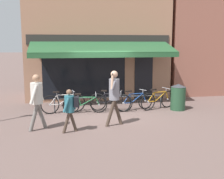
# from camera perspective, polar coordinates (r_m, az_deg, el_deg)

# --- Properties ---
(ground_plane) EXTENTS (160.00, 160.00, 0.00)m
(ground_plane) POSITION_cam_1_polar(r_m,az_deg,el_deg) (10.75, -0.98, -5.24)
(ground_plane) COLOR brown
(shop_front) EXTENTS (7.02, 4.69, 6.03)m
(shop_front) POSITION_cam_1_polar(r_m,az_deg,el_deg) (14.69, -3.21, 10.51)
(shop_front) COLOR #9E7056
(shop_front) RESTS_ON ground_plane
(neighbour_building) EXTENTS (7.18, 4.00, 5.47)m
(neighbour_building) POSITION_cam_1_polar(r_m,az_deg,el_deg) (17.69, 21.01, 8.83)
(neighbour_building) COLOR #8E5647
(neighbour_building) RESTS_ON ground_plane
(bike_rack_rail) EXTENTS (4.51, 0.04, 0.57)m
(bike_rack_rail) POSITION_cam_1_polar(r_m,az_deg,el_deg) (11.43, -0.49, -1.85)
(bike_rack_rail) COLOR #47494F
(bike_rack_rail) RESTS_ON ground_plane
(bicycle_silver) EXTENTS (1.75, 0.52, 0.87)m
(bicycle_silver) POSITION_cam_1_polar(r_m,az_deg,el_deg) (11.18, -9.88, -2.74)
(bicycle_silver) COLOR black
(bicycle_silver) RESTS_ON ground_plane
(bicycle_green) EXTENTS (1.75, 0.52, 0.82)m
(bicycle_green) POSITION_cam_1_polar(r_m,az_deg,el_deg) (11.01, -5.53, -3.01)
(bicycle_green) COLOR black
(bicycle_green) RESTS_ON ground_plane
(bicycle_black) EXTENTS (1.70, 0.72, 0.86)m
(bicycle_black) POSITION_cam_1_polar(r_m,az_deg,el_deg) (11.31, -0.32, -2.51)
(bicycle_black) COLOR black
(bicycle_black) RESTS_ON ground_plane
(bicycle_blue) EXTENTS (1.69, 0.67, 0.84)m
(bicycle_blue) POSITION_cam_1_polar(r_m,az_deg,el_deg) (11.47, 4.60, -2.41)
(bicycle_blue) COLOR black
(bicycle_blue) RESTS_ON ground_plane
(bicycle_orange) EXTENTS (1.70, 0.72, 0.87)m
(bicycle_orange) POSITION_cam_1_polar(r_m,az_deg,el_deg) (11.82, 9.35, -2.08)
(bicycle_orange) COLOR black
(bicycle_orange) RESTS_ON ground_plane
(pedestrian_adult) EXTENTS (0.64, 0.54, 1.85)m
(pedestrian_adult) POSITION_cam_1_polar(r_m,az_deg,el_deg) (9.20, 0.45, -0.46)
(pedestrian_adult) COLOR #47382D
(pedestrian_adult) RESTS_ON ground_plane
(pedestrian_child) EXTENTS (0.55, 0.43, 1.35)m
(pedestrian_child) POSITION_cam_1_polar(r_m,az_deg,el_deg) (8.64, -8.46, -3.28)
(pedestrian_child) COLOR #47382D
(pedestrian_child) RESTS_ON ground_plane
(pedestrian_second_adult) EXTENTS (0.59, 0.66, 1.78)m
(pedestrian_second_adult) POSITION_cam_1_polar(r_m,az_deg,el_deg) (9.06, -15.04, -1.34)
(pedestrian_second_adult) COLOR slate
(pedestrian_second_adult) RESTS_ON ground_plane
(litter_bin) EXTENTS (0.61, 0.61, 1.08)m
(litter_bin) POSITION_cam_1_polar(r_m,az_deg,el_deg) (11.81, 13.27, -1.47)
(litter_bin) COLOR #23472D
(litter_bin) RESTS_ON ground_plane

